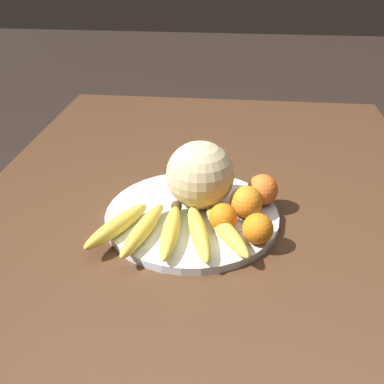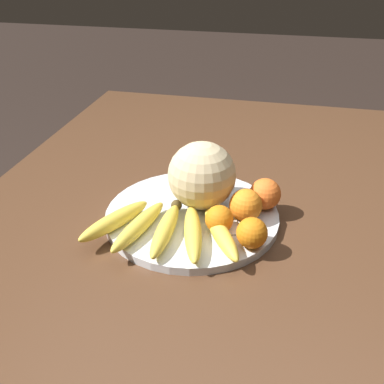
% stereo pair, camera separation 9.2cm
% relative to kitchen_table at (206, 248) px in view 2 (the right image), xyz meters
% --- Properties ---
extents(kitchen_table, '(1.54, 1.08, 0.77)m').
position_rel_kitchen_table_xyz_m(kitchen_table, '(0.00, 0.00, 0.00)').
color(kitchen_table, '#4C301E').
rests_on(kitchen_table, ground_plane).
extents(fruit_bowl, '(0.37, 0.37, 0.02)m').
position_rel_kitchen_table_xyz_m(fruit_bowl, '(0.02, -0.03, 0.10)').
color(fruit_bowl, silver).
rests_on(fruit_bowl, kitchen_table).
extents(melon, '(0.14, 0.14, 0.14)m').
position_rel_kitchen_table_xyz_m(melon, '(-0.01, -0.02, 0.18)').
color(melon, beige).
rests_on(melon, fruit_bowl).
extents(banana_bunch, '(0.20, 0.33, 0.03)m').
position_rel_kitchen_table_xyz_m(banana_bunch, '(0.11, -0.06, 0.12)').
color(banana_bunch, '#473819').
rests_on(banana_bunch, fruit_bowl).
extents(orange_front_left, '(0.07, 0.07, 0.07)m').
position_rel_kitchen_table_xyz_m(orange_front_left, '(0.02, 0.08, 0.14)').
color(orange_front_left, orange).
rests_on(orange_front_left, fruit_bowl).
extents(orange_front_right, '(0.06, 0.06, 0.06)m').
position_rel_kitchen_table_xyz_m(orange_front_right, '(0.11, 0.11, 0.14)').
color(orange_front_right, orange).
rests_on(orange_front_right, fruit_bowl).
extents(orange_mid_center, '(0.07, 0.07, 0.07)m').
position_rel_kitchen_table_xyz_m(orange_mid_center, '(-0.03, 0.12, 0.14)').
color(orange_mid_center, orange).
rests_on(orange_mid_center, fruit_bowl).
extents(orange_back_left, '(0.06, 0.06, 0.06)m').
position_rel_kitchen_table_xyz_m(orange_back_left, '(0.08, 0.04, 0.13)').
color(orange_back_left, orange).
rests_on(orange_back_left, fruit_bowl).
extents(produce_tag, '(0.10, 0.05, 0.00)m').
position_rel_kitchen_table_xyz_m(produce_tag, '(0.04, 0.05, 0.11)').
color(produce_tag, white).
rests_on(produce_tag, fruit_bowl).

